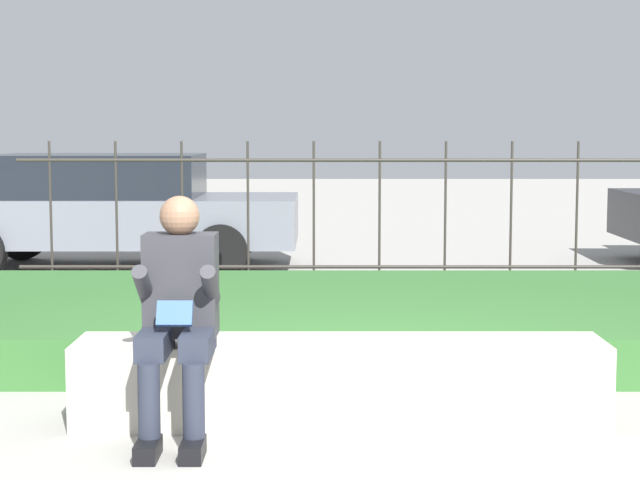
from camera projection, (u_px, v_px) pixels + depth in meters
ground_plane at (362, 423)px, 5.87m from camera, size 60.00×60.00×0.00m
stone_bench at (336, 386)px, 5.85m from camera, size 2.88×0.50×0.46m
person_seated_reader at (174, 307)px, 5.51m from camera, size 0.42×0.73×1.26m
grass_berm at (349, 319)px, 8.18m from camera, size 8.28×3.27×0.33m
iron_fence at (342, 216)px, 10.19m from camera, size 6.28×0.03×1.50m
car_parked_left at (105, 208)px, 12.40m from camera, size 4.25×1.92×1.33m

